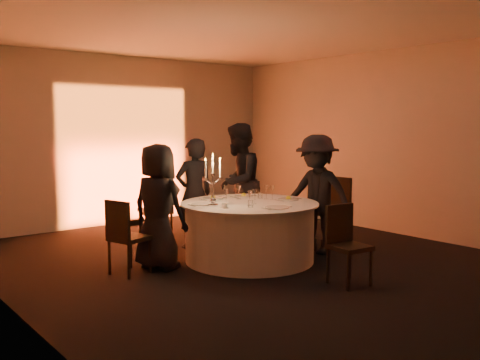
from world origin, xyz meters
TOP-DOWN VIEW (x-y plane):
  - floor at (0.00, 0.00)m, footprint 7.00×7.00m
  - ceiling at (0.00, 0.00)m, footprint 7.00×7.00m
  - wall_back at (0.00, 3.50)m, footprint 7.00×0.00m
  - wall_left at (-3.00, 0.00)m, footprint 0.00×7.00m
  - wall_right at (3.00, 0.00)m, footprint 0.00×7.00m
  - uplighter_fixture at (0.00, 3.20)m, footprint 0.25×0.12m
  - banquet_table at (0.00, 0.00)m, footprint 1.80×1.80m
  - chair_left at (-1.59, 0.40)m, footprint 0.49×0.49m
  - chair_back_left at (-0.47, 1.60)m, footprint 0.55×0.55m
  - chair_back_right at (0.83, 1.18)m, footprint 0.65×0.65m
  - chair_right at (1.61, -0.04)m, footprint 0.45×0.45m
  - chair_front at (0.19, -1.45)m, footprint 0.43×0.43m
  - guest_left at (-1.13, 0.41)m, footprint 0.72×0.88m
  - guest_back_left at (-0.14, 1.08)m, footprint 0.62×0.45m
  - guest_back_right at (0.67, 1.07)m, footprint 1.11×1.04m
  - guest_right at (1.00, -0.26)m, footprint 0.86×1.18m
  - plate_left at (-0.58, 0.23)m, footprint 0.36×0.29m
  - plate_back_left at (-0.17, 0.58)m, footprint 0.35×0.28m
  - plate_back_right at (0.30, 0.49)m, footprint 0.36×0.27m
  - plate_right at (0.58, -0.13)m, footprint 0.36×0.27m
  - plate_front at (-0.02, -0.55)m, footprint 0.36×0.29m
  - coffee_cup at (-0.53, -0.16)m, footprint 0.11×0.11m
  - candelabra at (-0.55, 0.05)m, footprint 0.28×0.13m
  - wine_glass_a at (0.09, 0.34)m, footprint 0.07×0.07m
  - wine_glass_b at (-0.31, 0.10)m, footprint 0.07×0.07m
  - wine_glass_c at (0.42, 0.02)m, footprint 0.07×0.07m
  - wine_glass_d at (-0.04, -0.15)m, footprint 0.07×0.07m
  - wine_glass_e at (-0.17, -0.21)m, footprint 0.07×0.07m
  - wine_glass_f at (-0.34, 0.38)m, footprint 0.07×0.07m
  - wine_glass_g at (0.39, 0.11)m, footprint 0.07×0.07m
  - tumbler_a at (-0.26, -0.34)m, footprint 0.07×0.07m
  - tumbler_b at (0.35, 0.20)m, footprint 0.07×0.07m

SIDE VIEW (x-z plane):
  - floor at x=0.00m, z-range 0.00..0.00m
  - uplighter_fixture at x=0.00m, z-range 0.00..0.10m
  - banquet_table at x=0.00m, z-range 0.00..0.77m
  - chair_front at x=0.19m, z-range 0.05..0.94m
  - chair_left at x=-1.59m, z-range 0.05..0.96m
  - chair_right at x=1.61m, z-range 0.06..1.06m
  - chair_back_left at x=-0.47m, z-range 0.07..1.09m
  - chair_back_right at x=0.83m, z-range 0.07..1.14m
  - plate_left at x=-0.58m, z-range 0.77..0.78m
  - plate_front at x=-0.02m, z-range 0.77..0.78m
  - guest_left at x=-1.13m, z-range 0.00..1.55m
  - plate_back_left at x=-0.17m, z-range 0.74..0.83m
  - plate_right at x=0.58m, z-range 0.75..0.83m
  - plate_back_right at x=0.30m, z-range 0.75..0.83m
  - guest_back_left at x=-0.14m, z-range 0.00..1.59m
  - coffee_cup at x=-0.53m, z-range 0.77..0.83m
  - tumbler_a at x=-0.26m, z-range 0.77..0.86m
  - tumbler_b at x=0.35m, z-range 0.77..0.86m
  - guest_right at x=1.00m, z-range 0.00..1.65m
  - guest_back_right at x=0.67m, z-range 0.00..1.80m
  - wine_glass_a at x=0.09m, z-range 0.81..1.00m
  - wine_glass_b at x=-0.31m, z-range 0.81..1.00m
  - wine_glass_c at x=0.42m, z-range 0.81..1.00m
  - wine_glass_d at x=-0.04m, z-range 0.81..1.00m
  - wine_glass_e at x=-0.17m, z-range 0.81..1.00m
  - wine_glass_f at x=-0.34m, z-range 0.81..1.00m
  - wine_glass_g at x=0.39m, z-range 0.81..1.00m
  - candelabra at x=-0.55m, z-range 0.67..1.33m
  - wall_back at x=0.00m, z-range -2.00..5.00m
  - wall_left at x=-3.00m, z-range -2.00..5.00m
  - wall_right at x=3.00m, z-range -2.00..5.00m
  - ceiling at x=0.00m, z-range 3.00..3.00m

